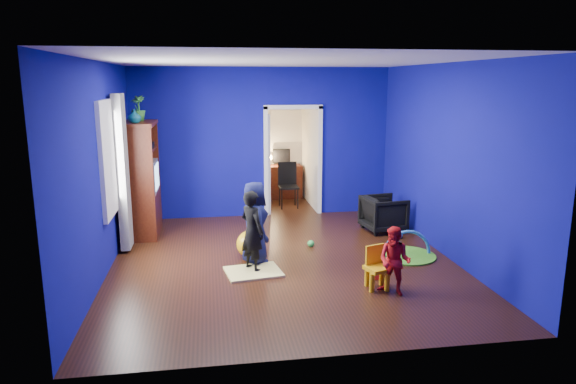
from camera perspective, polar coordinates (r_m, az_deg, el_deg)
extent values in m
cube|color=black|center=(7.72, -0.53, -7.70)|extent=(5.00, 5.50, 0.01)
cube|color=white|center=(7.26, -0.58, 14.36)|extent=(5.00, 5.50, 0.01)
cube|color=#0A0C79|center=(10.05, -2.84, 5.46)|extent=(5.00, 0.02, 2.90)
cube|color=#0A0C79|center=(4.70, 4.31, -2.32)|extent=(5.00, 0.02, 2.90)
cube|color=#0A0C79|center=(7.42, -20.05, 2.33)|extent=(0.02, 5.50, 2.90)
cube|color=#0A0C79|center=(8.10, 17.27, 3.29)|extent=(0.02, 5.50, 2.90)
imported|color=black|center=(9.32, 10.58, -2.37)|extent=(0.79, 0.77, 0.63)
imported|color=black|center=(7.20, -4.00, -4.36)|extent=(0.47, 0.50, 1.16)
imported|color=#0F163A|center=(7.50, -3.74, -3.44)|extent=(0.54, 0.68, 1.22)
imported|color=red|center=(6.58, 11.77, -7.51)|extent=(0.54, 0.53, 0.87)
imported|color=#0C5165|center=(8.77, -16.70, 8.06)|extent=(0.28, 0.28, 0.22)
imported|color=#307F2E|center=(9.28, -16.32, 8.93)|extent=(0.32, 0.32, 0.43)
cube|color=#41110A|center=(9.20, -16.05, 1.41)|extent=(0.58, 1.14, 1.96)
cube|color=silver|center=(9.18, -15.81, 1.66)|extent=(0.46, 0.70, 0.54)
cube|color=#F2E07A|center=(7.28, -3.87, -8.84)|extent=(0.83, 0.71, 0.03)
sphere|color=yellow|center=(7.85, -4.23, -5.79)|extent=(0.41, 0.41, 0.41)
cube|color=yellow|center=(6.77, 9.90, -8.54)|extent=(0.35, 0.35, 0.50)
cylinder|color=#49A324|center=(8.13, 13.01, -6.88)|extent=(0.89, 0.89, 0.02)
torus|color=#3F8CD8|center=(8.13, 13.01, -6.83)|extent=(0.80, 0.10, 0.80)
cube|color=white|center=(7.74, -19.51, 3.51)|extent=(0.03, 0.95, 1.55)
cube|color=slate|center=(8.30, -17.91, 2.06)|extent=(0.14, 0.42, 2.40)
cube|color=white|center=(10.19, 0.55, 3.30)|extent=(1.16, 0.10, 2.10)
cube|color=#3D140A|center=(11.78, -0.66, 1.18)|extent=(0.88, 0.44, 0.75)
cube|color=black|center=(11.80, -0.75, 4.03)|extent=(0.40, 0.05, 0.32)
sphere|color=#FFD88C|center=(11.71, -2.07, 3.86)|extent=(0.14, 0.14, 0.14)
cube|color=black|center=(10.83, 0.06, 0.66)|extent=(0.40, 0.40, 0.92)
cube|color=white|center=(11.68, -0.76, 9.22)|extent=(0.88, 0.24, 0.04)
cube|color=red|center=(7.14, 9.86, -9.14)|extent=(0.10, 0.08, 0.10)
sphere|color=#2277C5|center=(8.98, 12.28, -4.72)|extent=(0.11, 0.11, 0.11)
sphere|color=green|center=(8.36, 2.56, -5.72)|extent=(0.11, 0.11, 0.11)
cube|color=#C249AF|center=(7.91, 9.96, -6.99)|extent=(0.10, 0.08, 0.10)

